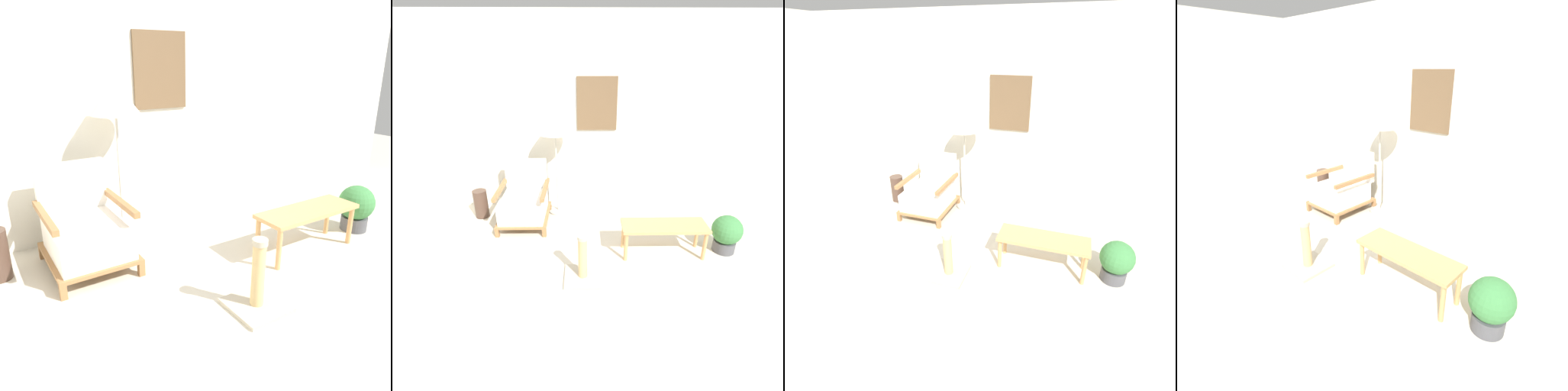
% 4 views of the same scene
% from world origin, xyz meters
% --- Properties ---
extents(ground_plane, '(14.00, 14.00, 0.00)m').
position_xyz_m(ground_plane, '(0.00, 0.00, 0.00)').
color(ground_plane, beige).
extents(wall_back, '(8.00, 0.09, 2.70)m').
position_xyz_m(wall_back, '(0.00, 2.19, 1.35)').
color(wall_back, silver).
rests_on(wall_back, ground_plane).
extents(armchair, '(0.67, 0.77, 0.83)m').
position_xyz_m(armchair, '(-0.70, 1.59, 0.31)').
color(armchair, olive).
rests_on(armchair, ground_plane).
extents(floor_lamp, '(0.44, 0.44, 1.49)m').
position_xyz_m(floor_lamp, '(-0.25, 1.89, 1.29)').
color(floor_lamp, '#B7B2A8').
rests_on(floor_lamp, ground_plane).
extents(coffee_table, '(0.99, 0.34, 0.40)m').
position_xyz_m(coffee_table, '(1.06, 0.81, 0.34)').
color(coffee_table, tan).
rests_on(coffee_table, ground_plane).
extents(vase, '(0.20, 0.20, 0.41)m').
position_xyz_m(vase, '(-1.36, 1.76, 0.21)').
color(vase, '#473328').
rests_on(vase, ground_plane).
extents(potted_plant, '(0.35, 0.35, 0.47)m').
position_xyz_m(potted_plant, '(1.83, 0.85, 0.25)').
color(potted_plant, '#4C4C51').
rests_on(potted_plant, ground_plane).
extents(scratching_post, '(0.39, 0.39, 0.53)m').
position_xyz_m(scratching_post, '(0.12, 0.37, 0.15)').
color(scratching_post, '#B2A893').
rests_on(scratching_post, ground_plane).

